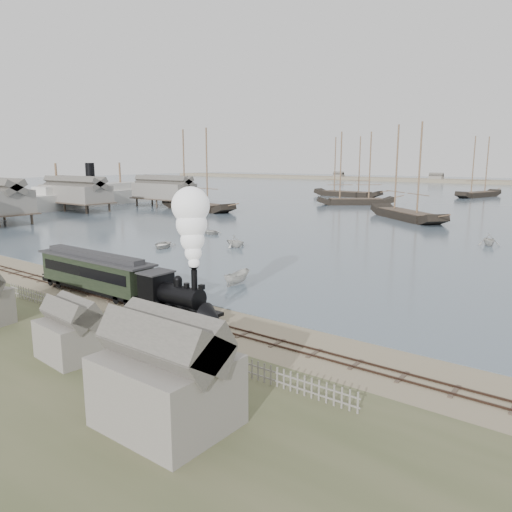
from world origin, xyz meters
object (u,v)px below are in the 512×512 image
Objects in this scene: locomotive at (187,262)px; beached_dinghy at (140,288)px; passenger_coach at (95,272)px; steamship at (91,184)px.

locomotive reaches higher than beached_dinghy.
steamship is (-79.08, 54.00, 3.56)m from passenger_coach.
locomotive is 0.70× the size of passenger_coach.
beached_dinghy is at bearing 52.20° from passenger_coach.
passenger_coach is at bearing -131.77° from steamship.
steamship is at bearing 149.40° from locomotive.
locomotive is at bearing -109.96° from beached_dinghy.
passenger_coach is 95.82m from steamship.
passenger_coach is 0.28× the size of steamship.
passenger_coach is (-12.23, -0.00, -2.45)m from locomotive.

